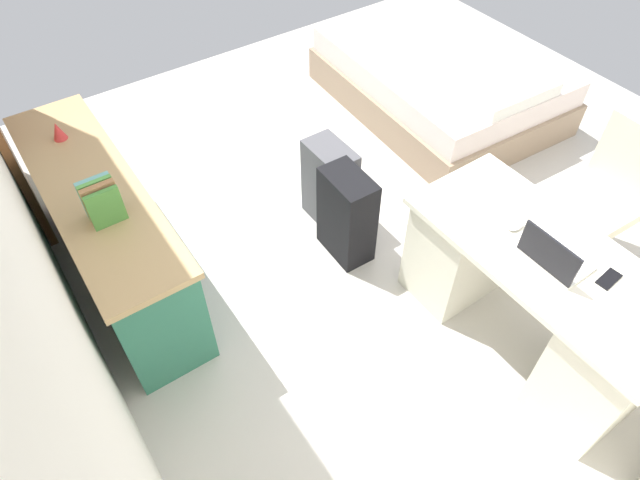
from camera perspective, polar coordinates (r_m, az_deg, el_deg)
name	(u,v)px	position (r m, az deg, el deg)	size (l,w,h in m)	color
ground_plane	(402,215)	(3.96, 8.45, 2.60)	(5.38, 5.38, 0.00)	beige
desk	(531,296)	(3.19, 20.87, -5.41)	(1.44, 0.67, 0.72)	silver
office_chair	(598,205)	(3.79, 26.71, 3.28)	(0.52, 0.52, 0.94)	black
credenza	(109,233)	(3.51, -20.86, 0.72)	(1.80, 0.48, 0.76)	#2D7056
bed	(440,80)	(4.92, 12.25, 15.77)	(1.97, 1.49, 0.58)	gray
suitcase_black	(347,216)	(3.47, 2.77, 2.52)	(0.36, 0.22, 0.63)	black
suitcase_spare_grey	(330,185)	(3.70, 1.00, 5.71)	(0.36, 0.22, 0.60)	#4C4C51
laptop	(553,256)	(2.86, 22.87, -1.56)	(0.31, 0.22, 0.21)	silver
computer_mouse	(516,225)	(3.00, 19.47, 1.43)	(0.06, 0.10, 0.03)	white
cell_phone_near_laptop	(609,279)	(2.94, 27.57, -3.58)	(0.07, 0.14, 0.01)	black
book_row	(102,201)	(2.97, -21.54, 3.77)	(0.15, 0.17, 0.23)	#4A8D3C
figurine_small	(58,131)	(3.63, -25.35, 10.10)	(0.08, 0.08, 0.11)	red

